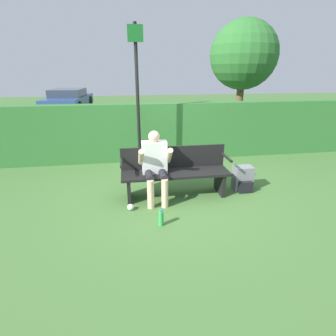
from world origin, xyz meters
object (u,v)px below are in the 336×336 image
at_px(parked_car, 69,100).
at_px(tree, 244,56).
at_px(backpack, 243,179).
at_px(person_seated, 155,163).
at_px(signpost, 138,94).
at_px(water_bottle, 161,218).
at_px(park_bench, 175,171).

xyz_separation_m(parked_car, tree, (7.10, -6.89, 2.00)).
distance_m(backpack, parked_car, 12.70).
relative_size(person_seated, signpost, 0.40).
height_order(backpack, water_bottle, backpack).
height_order(park_bench, signpost, signpost).
distance_m(backpack, signpost, 2.72).
height_order(backpack, tree, tree).
distance_m(backpack, water_bottle, 1.93).
bearing_deg(tree, person_seated, -126.19).
distance_m(park_bench, person_seated, 0.43).
bearing_deg(signpost, park_bench, -68.46).
height_order(park_bench, parked_car, parked_car).
bearing_deg(backpack, parked_car, 114.46).
bearing_deg(tree, backpack, -111.55).
relative_size(parked_car, tree, 1.25).
bearing_deg(backpack, signpost, 142.92).
distance_m(backpack, tree, 5.54).
relative_size(park_bench, parked_car, 0.41).
relative_size(signpost, tree, 0.81).
relative_size(signpost, parked_car, 0.64).
height_order(signpost, parked_car, signpost).
relative_size(water_bottle, signpost, 0.08).
xyz_separation_m(park_bench, signpost, (-0.54, 1.38, 1.21)).
bearing_deg(signpost, parked_car, 108.60).
xyz_separation_m(backpack, parked_car, (-5.26, 11.55, 0.35)).
bearing_deg(tree, water_bottle, -121.91).
bearing_deg(parked_car, water_bottle, -159.77).
relative_size(backpack, signpost, 0.15).
height_order(parked_car, tree, tree).
distance_m(person_seated, water_bottle, 1.02).
distance_m(person_seated, signpost, 1.81).
height_order(person_seated, tree, tree).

